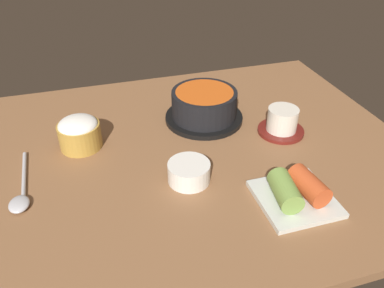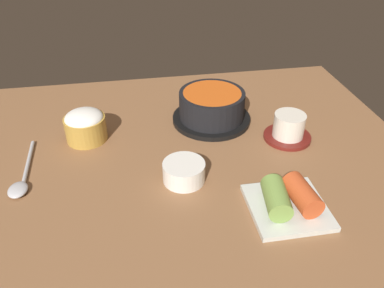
{
  "view_description": "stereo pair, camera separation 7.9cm",
  "coord_description": "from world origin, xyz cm",
  "px_view_note": "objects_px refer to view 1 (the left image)",
  "views": [
    {
      "loc": [
        -16.79,
        -64.6,
        49.92
      ],
      "look_at": [
        2.0,
        -2.0,
        5.0
      ],
      "focal_mm": 35.95,
      "sensor_mm": 36.0,
      "label": 1
    },
    {
      "loc": [
        -9.08,
        -66.41,
        49.92
      ],
      "look_at": [
        2.0,
        -2.0,
        5.0
      ],
      "focal_mm": 35.95,
      "sensor_mm": 36.0,
      "label": 2
    }
  ],
  "objects_px": {
    "stone_pot": "(204,106)",
    "banchan_cup_center": "(189,172)",
    "rice_bowl": "(79,132)",
    "kimchi_plate": "(296,192)",
    "tea_cup_with_saucer": "(282,122)",
    "spoon": "(21,194)"
  },
  "relations": [
    {
      "from": "stone_pot",
      "to": "banchan_cup_center",
      "type": "xyz_separation_m",
      "value": [
        -0.1,
        -0.21,
        -0.02
      ]
    },
    {
      "from": "rice_bowl",
      "to": "kimchi_plate",
      "type": "height_order",
      "value": "rice_bowl"
    },
    {
      "from": "stone_pot",
      "to": "rice_bowl",
      "type": "height_order",
      "value": "stone_pot"
    },
    {
      "from": "rice_bowl",
      "to": "kimchi_plate",
      "type": "xyz_separation_m",
      "value": [
        0.36,
        -0.29,
        -0.02
      ]
    },
    {
      "from": "rice_bowl",
      "to": "banchan_cup_center",
      "type": "bearing_deg",
      "value": -42.88
    },
    {
      "from": "rice_bowl",
      "to": "banchan_cup_center",
      "type": "distance_m",
      "value": 0.26
    },
    {
      "from": "tea_cup_with_saucer",
      "to": "banchan_cup_center",
      "type": "xyz_separation_m",
      "value": [
        -0.25,
        -0.1,
        -0.01
      ]
    },
    {
      "from": "stone_pot",
      "to": "tea_cup_with_saucer",
      "type": "bearing_deg",
      "value": -34.64
    },
    {
      "from": "kimchi_plate",
      "to": "stone_pot",
      "type": "bearing_deg",
      "value": 101.94
    },
    {
      "from": "rice_bowl",
      "to": "kimchi_plate",
      "type": "relative_size",
      "value": 0.68
    },
    {
      "from": "tea_cup_with_saucer",
      "to": "rice_bowl",
      "type": "bearing_deg",
      "value": 170.53
    },
    {
      "from": "tea_cup_with_saucer",
      "to": "spoon",
      "type": "relative_size",
      "value": 0.56
    },
    {
      "from": "tea_cup_with_saucer",
      "to": "banchan_cup_center",
      "type": "height_order",
      "value": "tea_cup_with_saucer"
    },
    {
      "from": "spoon",
      "to": "tea_cup_with_saucer",
      "type": "bearing_deg",
      "value": 6.31
    },
    {
      "from": "rice_bowl",
      "to": "spoon",
      "type": "xyz_separation_m",
      "value": [
        -0.12,
        -0.14,
        -0.03
      ]
    },
    {
      "from": "banchan_cup_center",
      "to": "kimchi_plate",
      "type": "distance_m",
      "value": 0.2
    },
    {
      "from": "kimchi_plate",
      "to": "spoon",
      "type": "relative_size",
      "value": 0.7
    },
    {
      "from": "rice_bowl",
      "to": "spoon",
      "type": "height_order",
      "value": "rice_bowl"
    },
    {
      "from": "banchan_cup_center",
      "to": "spoon",
      "type": "relative_size",
      "value": 0.43
    },
    {
      "from": "kimchi_plate",
      "to": "spoon",
      "type": "bearing_deg",
      "value": 162.08
    },
    {
      "from": "banchan_cup_center",
      "to": "spoon",
      "type": "height_order",
      "value": "banchan_cup_center"
    },
    {
      "from": "banchan_cup_center",
      "to": "spoon",
      "type": "distance_m",
      "value": 0.31
    }
  ]
}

